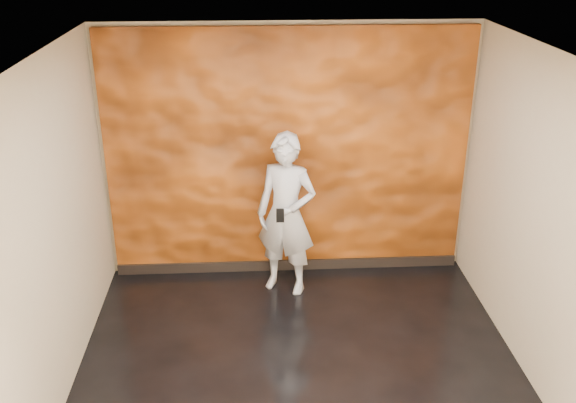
# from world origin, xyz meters

# --- Properties ---
(room) EXTENTS (4.02, 4.02, 2.81)m
(room) POSITION_xyz_m (0.00, 0.00, 1.40)
(room) COLOR black
(room) RESTS_ON ground
(feature_wall) EXTENTS (3.90, 0.06, 2.75)m
(feature_wall) POSITION_xyz_m (0.00, 1.96, 1.38)
(feature_wall) COLOR #D25F15
(feature_wall) RESTS_ON ground
(baseboard) EXTENTS (3.90, 0.04, 0.12)m
(baseboard) POSITION_xyz_m (0.00, 1.92, 0.06)
(baseboard) COLOR black
(baseboard) RESTS_ON ground
(man) EXTENTS (0.76, 0.64, 1.77)m
(man) POSITION_xyz_m (-0.04, 1.52, 0.88)
(man) COLOR #AAAEBB
(man) RESTS_ON ground
(phone) EXTENTS (0.08, 0.02, 0.15)m
(phone) POSITION_xyz_m (-0.12, 1.27, 0.99)
(phone) COLOR black
(phone) RESTS_ON man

